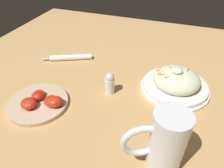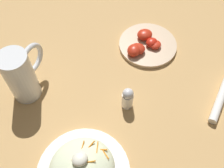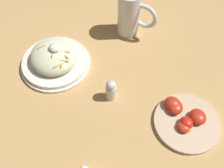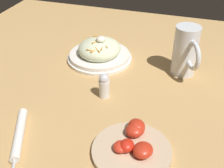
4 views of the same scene
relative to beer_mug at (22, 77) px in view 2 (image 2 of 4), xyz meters
The scene contains 5 objects.
ground_plane 0.30m from the beer_mug, 50.76° to the right, with size 1.43×1.43×0.00m, color tan.
beer_mug is the anchor object (origin of this frame).
napkin_roll 0.58m from the beer_mug, 39.18° to the right, with size 0.20×0.11×0.02m.
tomato_plate 0.41m from the beer_mug, 10.71° to the right, with size 0.19×0.19×0.04m.
salt_shaker 0.30m from the beer_mug, 45.51° to the right, with size 0.03×0.03×0.08m.
Camera 2 is at (-0.24, -0.27, 0.69)m, focal length 42.72 mm.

